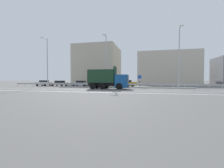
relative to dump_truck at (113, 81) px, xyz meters
The scene contains 19 objects.
ground_plane 2.65m from the dump_truck, 88.79° to the left, with size 320.00×320.00×0.00m, color #605E5B.
lane_strip_0 2.38m from the dump_truck, 114.49° to the right, with size 50.27×0.16×0.01m, color silver.
lane_strip_1 4.19m from the dump_truck, 101.99° to the right, with size 50.27×0.16×0.01m, color silver.
lane_strip_2 6.94m from the dump_truck, 96.97° to the right, with size 50.27×0.16×0.01m, color silver.
lane_strip_3 7.18m from the dump_truck, 96.73° to the right, with size 50.27×0.16×0.01m, color silver.
median_island 4.29m from the dump_truck, 89.32° to the left, with size 27.65×1.10×0.18m, color gray.
median_guardrail 5.56m from the dump_truck, 89.49° to the left, with size 50.27×0.09×0.78m.
dump_truck is the anchor object (origin of this frame).
median_road_sign 5.93m from the dump_truck, 43.98° to the left, with size 0.83×0.16×2.49m.
street_lamp_0 16.82m from the dump_truck, 165.23° to the left, with size 0.71×2.12×10.50m.
street_lamp_1 6.31m from the dump_truck, 119.38° to the left, with size 0.71×2.00×10.17m.
street_lamp_2 12.59m from the dump_truck, 19.00° to the left, with size 0.71×2.01×10.70m.
parked_car_0 21.14m from the dump_truck, 157.79° to the left, with size 3.93×2.09×1.39m.
parked_car_1 16.80m from the dump_truck, 152.85° to the left, with size 4.27×2.20×1.33m.
parked_car_2 12.22m from the dump_truck, 140.70° to the left, with size 4.66×2.00×1.32m.
parked_car_3 9.03m from the dump_truck, 120.70° to the left, with size 4.02×2.13×1.43m.
parked_car_4 8.03m from the dump_truck, 80.74° to the left, with size 4.54×2.11×1.47m.
background_building_0 28.11m from the dump_truck, 113.09° to the left, with size 13.40×15.03×12.73m, color #B7AD99.
background_building_1 27.58m from the dump_truck, 65.34° to the left, with size 16.93×13.43×9.57m, color beige.
Camera 1 is at (5.51, -26.89, 1.61)m, focal length 24.00 mm.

